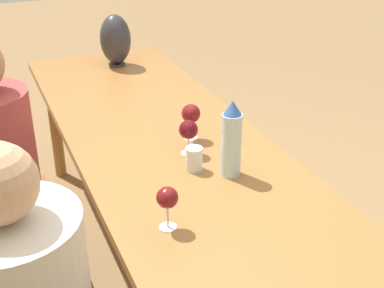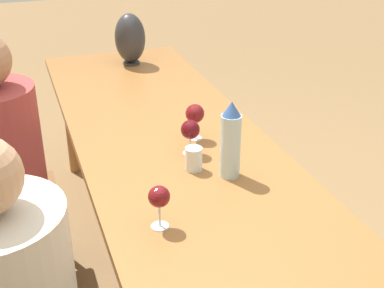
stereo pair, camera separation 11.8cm
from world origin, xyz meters
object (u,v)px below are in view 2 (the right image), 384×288
vase (130,38)px  wine_glass_4 (190,130)px  water_bottle (231,141)px  water_tumbler (194,159)px  wine_glass_1 (195,114)px  wine_glass_2 (159,198)px  person_far (4,163)px

vase → wine_glass_4: (-1.19, 0.04, -0.05)m
water_bottle → water_tumbler: 0.17m
water_tumbler → wine_glass_1: wine_glass_1 is taller
vase → wine_glass_2: vase is taller
water_bottle → wine_glass_1: bearing=2.9°
vase → wine_glass_2: (-1.64, 0.30, -0.05)m
vase → person_far: size_ratio=0.25×
vase → wine_glass_1: size_ratio=1.93×
vase → person_far: 1.16m
water_bottle → wine_glass_2: bearing=124.1°
water_tumbler → wine_glass_1: 0.28m
wine_glass_1 → wine_glass_2: wine_glass_1 is taller
wine_glass_1 → wine_glass_4: size_ratio=1.08×
wine_glass_1 → wine_glass_4: (-0.12, 0.06, -0.01)m
wine_glass_4 → person_far: size_ratio=0.12×
wine_glass_4 → vase: bearing=-2.1°
wine_glass_4 → person_far: (0.35, 0.72, -0.20)m
wine_glass_2 → water_bottle: bearing=-55.9°
wine_glass_2 → wine_glass_4: (0.44, -0.26, -0.01)m
water_bottle → wine_glass_1: 0.34m
water_tumbler → vase: bearing=-3.2°
water_bottle → vase: (1.41, 0.04, 0.01)m
vase → wine_glass_2: size_ratio=2.03×
water_bottle → vase: size_ratio=0.99×
wine_glass_2 → water_tumbler: bearing=-35.9°
water_tumbler → person_far: person_far is taller
vase → wine_glass_1: vase is taller
person_far → vase: bearing=-42.2°
water_bottle → wine_glass_4: size_ratio=2.05×
water_tumbler → vase: vase is taller
wine_glass_4 → person_far: 0.83m
water_tumbler → wine_glass_1: size_ratio=0.59×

